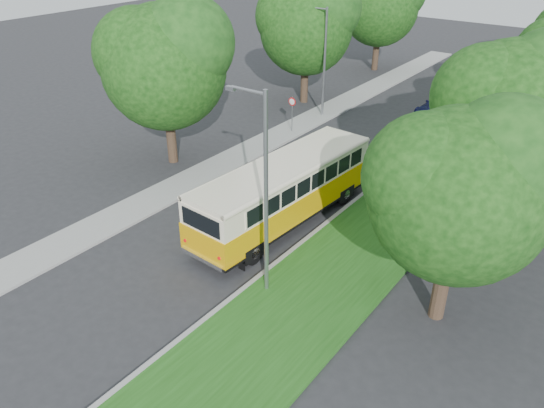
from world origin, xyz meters
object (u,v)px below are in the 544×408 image
Objects in this scene: lamppost_far at (323,59)px; car_grey at (456,90)px; car_blue at (442,106)px; car_white at (407,139)px; vintage_bus at (284,193)px; car_silver at (380,161)px; lamppost_near at (264,190)px.

lamppost_far is 12.15m from car_grey.
car_blue is 4.61m from car_grey.
vintage_bus is at bearing -95.48° from car_white.
car_white is at bearing 88.73° from vintage_bus.
vintage_bus reaches higher than car_blue.
car_silver is at bearing 85.01° from vintage_bus.
lamppost_far is at bearing 115.71° from lamppost_near.
lamppost_far reaches higher than car_white.
lamppost_far is 10.46m from car_silver.
vintage_bus is (6.53, -13.87, -2.55)m from lamppost_far.
lamppost_far is at bearing 163.56° from car_white.
lamppost_near is at bearing -64.29° from lamppost_far.
car_grey is (-0.12, 23.62, -0.84)m from vintage_bus.
car_blue reaches higher than car_white.
vintage_bus is at bearing -96.69° from car_silver.
car_silver is 11.41m from car_blue.
car_silver is 0.83× the size of car_blue.
lamppost_far is at bearing 143.13° from car_silver.
vintage_bus is at bearing -64.80° from lamppost_far.
lamppost_far is 1.78× the size of car_silver.
lamppost_near is 5.92m from vintage_bus.
car_silver is at bearing -88.37° from car_white.
lamppost_far is at bearing 118.92° from vintage_bus.
lamppost_near is 1.90× the size of car_silver.
vintage_bus is 7.79m from car_silver.
lamppost_far is at bearing -132.87° from car_blue.
car_white is (-0.15, 4.05, -0.04)m from car_silver.
lamppost_far is 8.57m from car_white.
vintage_bus reaches higher than car_silver.
vintage_bus is 11.79m from car_white.
lamppost_far is 0.71× the size of vintage_bus.
lamppost_far reaches higher than car_blue.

